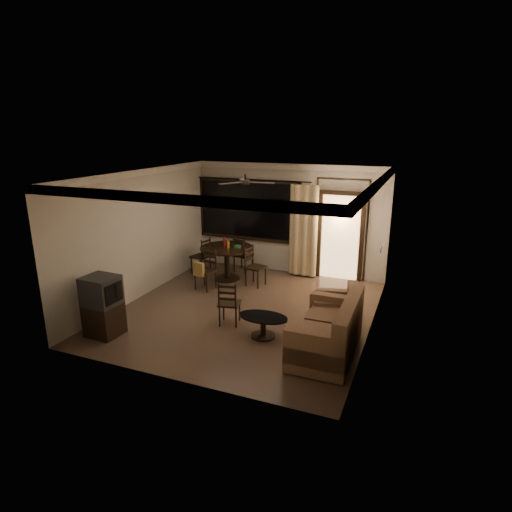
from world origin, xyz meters
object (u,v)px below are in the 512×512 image
at_px(dining_chair_east, 255,274).
at_px(side_chair, 229,311).
at_px(sofa, 330,333).
at_px(coffee_table, 263,323).
at_px(dining_chair_south, 205,277).
at_px(tv_cabinet, 103,306).
at_px(dining_chair_north, 243,261).
at_px(dining_table, 227,254).
at_px(armchair, 338,311).
at_px(dining_chair_west, 201,263).

relative_size(dining_chair_east, side_chair, 1.07).
bearing_deg(sofa, coffee_table, 172.28).
bearing_deg(dining_chair_south, tv_cabinet, -91.74).
distance_m(sofa, side_chair, 2.08).
relative_size(dining_chair_north, side_chair, 1.07).
bearing_deg(dining_table, dining_chair_east, -10.56).
distance_m(dining_chair_north, tv_cabinet, 4.34).
bearing_deg(dining_chair_north, sofa, 142.66).
distance_m(armchair, coffee_table, 1.47).
bearing_deg(coffee_table, side_chair, 162.66).
relative_size(dining_chair_south, sofa, 0.53).
distance_m(dining_chair_south, dining_chair_north, 1.54).
distance_m(tv_cabinet, armchair, 4.33).
bearing_deg(dining_chair_west, dining_chair_east, 89.97).
relative_size(dining_chair_east, sofa, 0.53).
height_order(sofa, armchair, sofa).
distance_m(dining_table, dining_chair_east, 0.91).
height_order(dining_chair_east, sofa, sofa).
distance_m(dining_table, dining_chair_west, 0.91).
xyz_separation_m(dining_table, dining_chair_west, (-0.82, 0.15, -0.37)).
relative_size(dining_chair_west, sofa, 0.53).
height_order(dining_chair_south, side_chair, dining_chair_south).
xyz_separation_m(dining_chair_west, coffee_table, (2.78, -2.72, -0.02)).
height_order(dining_chair_south, coffee_table, dining_chair_south).
bearing_deg(dining_chair_north, dining_table, 88.42).
distance_m(dining_chair_west, tv_cabinet, 3.74).
relative_size(armchair, side_chair, 1.07).
distance_m(dining_table, tv_cabinet, 3.65).
bearing_deg(dining_chair_west, dining_table, 90.00).
relative_size(dining_chair_west, tv_cabinet, 0.85).
bearing_deg(dining_chair_west, tv_cabinet, 11.57).
bearing_deg(sofa, tv_cabinet, -168.40).
bearing_deg(dining_table, dining_chair_south, -100.58).
xyz_separation_m(dining_chair_south, dining_chair_north, (0.30, 1.51, -0.02)).
bearing_deg(tv_cabinet, armchair, 28.46).
bearing_deg(dining_chair_north, tv_cabinet, 88.61).
distance_m(dining_chair_east, tv_cabinet, 3.77).
height_order(dining_chair_east, dining_chair_south, same).
height_order(dining_chair_north, coffee_table, dining_chair_north).
bearing_deg(dining_chair_west, side_chair, 49.35).
xyz_separation_m(tv_cabinet, armchair, (3.88, 1.90, -0.23)).
relative_size(dining_chair_west, armchair, 1.00).
height_order(dining_chair_south, armchair, dining_chair_south).
bearing_deg(side_chair, dining_chair_west, -63.28).
xyz_separation_m(dining_chair_north, side_chair, (1.03, -2.98, -0.02)).
xyz_separation_m(dining_chair_east, dining_chair_south, (-0.98, -0.69, 0.02)).
relative_size(dining_chair_east, armchair, 1.00).
relative_size(dining_chair_west, dining_chair_north, 1.00).
bearing_deg(armchair, side_chair, -174.29).
xyz_separation_m(dining_chair_west, dining_chair_east, (1.64, -0.30, 0.00)).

